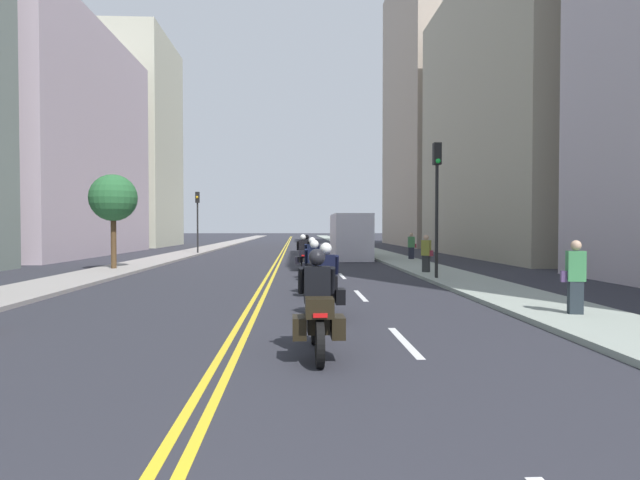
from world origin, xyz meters
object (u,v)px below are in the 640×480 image
motorcycle_2 (314,272)px  pedestrian_0 (575,279)px  motorcycle_5 (307,253)px  motorcycle_4 (303,256)px  pedestrian_2 (411,246)px  parked_truck (350,239)px  street_tree_1 (113,198)px  motorcycle_0 (317,312)px  pedestrian_1 (426,254)px  motorcycle_3 (312,262)px  motorcycle_1 (326,287)px  traffic_light_near (437,187)px  traffic_light_far (197,211)px

motorcycle_2 → pedestrian_0: bearing=-36.8°
motorcycle_5 → motorcycle_4: bearing=-97.3°
pedestrian_2 → parked_truck: 4.18m
motorcycle_5 → street_tree_1: 9.75m
motorcycle_0 → pedestrian_1: 14.22m
motorcycle_3 → motorcycle_5: size_ratio=1.01×
motorcycle_1 → pedestrian_0: pedestrian_0 is taller
motorcycle_1 → pedestrian_2: size_ratio=1.30×
motorcycle_3 → traffic_light_near: bearing=-8.8°
motorcycle_3 → motorcycle_4: (-0.29, 4.03, 0.03)m
motorcycle_1 → traffic_light_near: size_ratio=0.43×
motorcycle_3 → motorcycle_5: (-0.06, 7.47, -0.00)m
motorcycle_0 → motorcycle_4: size_ratio=1.01×
parked_truck → pedestrian_1: bearing=-79.6°
motorcycle_2 → pedestrian_0: pedestrian_0 is taller
motorcycle_4 → parked_truck: bearing=69.2°
motorcycle_0 → pedestrian_1: size_ratio=1.29×
traffic_light_far → pedestrian_2: 16.52m
motorcycle_3 → parked_truck: bearing=77.7°
motorcycle_3 → parked_truck: size_ratio=0.35×
motorcycle_4 → pedestrian_2: pedestrian_2 is taller
motorcycle_1 → street_tree_1: size_ratio=0.49×
motorcycle_4 → motorcycle_5: (0.23, 3.44, -0.03)m
motorcycle_4 → street_tree_1: 8.99m
motorcycle_1 → pedestrian_2: pedestrian_2 is taller
traffic_light_near → motorcycle_1: bearing=-121.0°
traffic_light_far → pedestrian_1: traffic_light_far is taller
traffic_light_far → parked_truck: (10.64, -5.99, -1.91)m
motorcycle_2 → pedestrian_2: bearing=68.4°
traffic_light_near → pedestrian_2: (1.61, 11.21, -2.61)m
motorcycle_1 → pedestrian_2: (6.13, 18.72, 0.18)m
motorcycle_1 → motorcycle_3: (-0.05, 8.20, -0.03)m
motorcycle_4 → traffic_light_far: bearing=115.3°
pedestrian_0 → motorcycle_5: bearing=-59.8°
motorcycle_1 → motorcycle_3: 8.20m
motorcycle_0 → motorcycle_1: motorcycle_0 is taller
traffic_light_near → traffic_light_far: 23.19m
street_tree_1 → motorcycle_1: bearing=-54.5°
motorcycle_4 → motorcycle_1: bearing=-90.2°
parked_truck → motorcycle_3: bearing=-102.1°
motorcycle_4 → street_tree_1: bearing=176.4°
parked_truck → motorcycle_4: bearing=-109.0°
motorcycle_0 → traffic_light_far: (-7.59, 30.43, 2.51)m
motorcycle_4 → pedestrian_0: 13.89m
motorcycle_3 → parked_truck: (2.77, 12.89, 0.62)m
motorcycle_5 → pedestrian_1: pedestrian_1 is taller
motorcycle_0 → street_tree_1: size_ratio=0.49×
pedestrian_0 → motorcycle_2: bearing=-26.4°
motorcycle_2 → traffic_light_near: 6.57m
motorcycle_2 → pedestrian_2: (6.25, 14.92, 0.19)m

